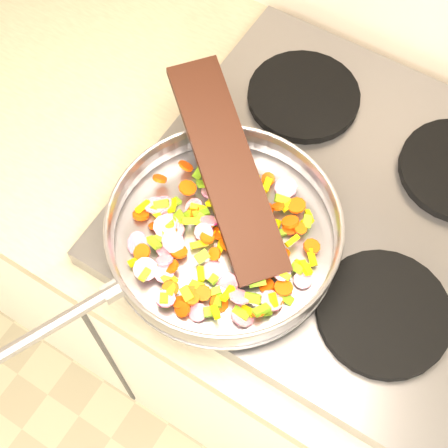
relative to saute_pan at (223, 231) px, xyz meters
The scene contains 7 objects.
cooktop 0.21m from the saute_pan, 56.58° to the left, with size 0.60×0.60×0.04m, color #939399.
grate_fl 0.06m from the saute_pan, 138.70° to the left, with size 0.19×0.19×0.02m, color black.
grate_fr 0.25m from the saute_pan, ahead, with size 0.19×0.19×0.02m, color black.
grate_bl 0.31m from the saute_pan, 95.62° to the left, with size 0.19×0.19×0.02m, color black.
saute_pan is the anchor object (origin of this frame).
vegetable_heap 0.02m from the saute_pan, 61.84° to the right, with size 0.29×0.29×0.05m.
wooden_spatula 0.09m from the saute_pan, 117.72° to the left, with size 0.34×0.08×0.02m, color black.
Camera 1 is at (-0.59, 1.16, 1.78)m, focal length 50.00 mm.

